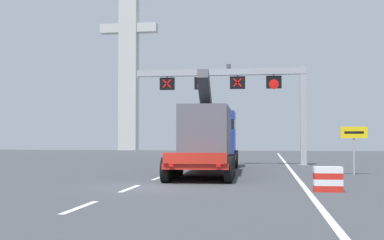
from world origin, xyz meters
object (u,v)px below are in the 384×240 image
object	(u,v)px
bridge_pylon_distant	(129,50)
heavy_haul_truck_red	(210,137)
overhead_lane_gantry	(241,87)
exit_sign_yellow	(354,139)
crash_barrier_striped	(328,179)

from	to	relation	value
bridge_pylon_distant	heavy_haul_truck_red	bearing A→B (deg)	-69.12
overhead_lane_gantry	heavy_haul_truck_red	distance (m)	7.21
exit_sign_yellow	crash_barrier_striped	size ratio (longest dim) A/B	2.47
overhead_lane_gantry	heavy_haul_truck_red	size ratio (longest dim) A/B	0.85
heavy_haul_truck_red	crash_barrier_striped	xyz separation A→B (m)	(5.35, -10.09, -1.54)
heavy_haul_truck_red	crash_barrier_striped	distance (m)	11.52
exit_sign_yellow	bridge_pylon_distant	distance (m)	57.07
overhead_lane_gantry	bridge_pylon_distant	distance (m)	46.60
crash_barrier_striped	bridge_pylon_distant	xyz separation A→B (m)	(-23.36, 57.27, 15.32)
overhead_lane_gantry	crash_barrier_striped	distance (m)	17.41
overhead_lane_gantry	bridge_pylon_distant	world-z (taller)	bridge_pylon_distant
heavy_haul_truck_red	crash_barrier_striped	world-z (taller)	heavy_haul_truck_red
overhead_lane_gantry	heavy_haul_truck_red	xyz separation A→B (m)	(-1.50, -6.13, -3.50)
heavy_haul_truck_red	exit_sign_yellow	size ratio (longest dim) A/B	5.63
exit_sign_yellow	crash_barrier_striped	world-z (taller)	exit_sign_yellow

